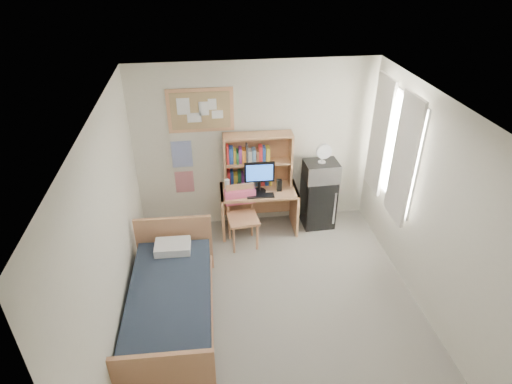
{
  "coord_description": "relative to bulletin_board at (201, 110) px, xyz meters",
  "views": [
    {
      "loc": [
        -0.77,
        -3.75,
        4.02
      ],
      "look_at": [
        -0.11,
        1.2,
        1.04
      ],
      "focal_mm": 30.0,
      "sensor_mm": 36.0,
      "label": 1
    }
  ],
  "objects": [
    {
      "name": "hutch",
      "position": [
        0.8,
        -0.15,
        -0.77
      ],
      "size": [
        1.03,
        0.29,
        0.84
      ],
      "primitive_type": "cube",
      "rotation": [
        0.0,
        0.0,
        -0.03
      ],
      "color": "tan",
      "rests_on": "desk"
    },
    {
      "name": "wall_left",
      "position": [
        -1.02,
        -2.08,
        -0.62
      ],
      "size": [
        0.04,
        4.2,
        2.6
      ],
      "primitive_type": "cube",
      "color": "silver",
      "rests_on": "floor"
    },
    {
      "name": "wall_back",
      "position": [
        0.78,
        0.02,
        -0.62
      ],
      "size": [
        3.6,
        0.04,
        2.6
      ],
      "primitive_type": "cube",
      "color": "silver",
      "rests_on": "floor"
    },
    {
      "name": "bed",
      "position": [
        -0.5,
        -2.1,
        -1.65
      ],
      "size": [
        1.03,
        1.97,
        0.53
      ],
      "primitive_type": "cube",
      "rotation": [
        0.0,
        0.0,
        -0.03
      ],
      "color": "#1C2533",
      "rests_on": "floor"
    },
    {
      "name": "ceiling",
      "position": [
        0.78,
        -2.08,
        0.68
      ],
      "size": [
        3.6,
        4.2,
        0.02
      ],
      "primitive_type": "cube",
      "color": "white",
      "rests_on": "wall_back"
    },
    {
      "name": "wall_right",
      "position": [
        2.58,
        -2.08,
        -0.62
      ],
      "size": [
        0.04,
        4.2,
        2.6
      ],
      "primitive_type": "cube",
      "color": "silver",
      "rests_on": "floor"
    },
    {
      "name": "hoodie",
      "position": [
        0.49,
        -0.45,
        -1.19
      ],
      "size": [
        0.47,
        0.18,
        0.22
      ],
      "primitive_type": "cube",
      "rotation": [
        0.0,
        0.0,
        0.1
      ],
      "color": "#DE547A",
      "rests_on": "desk_chair"
    },
    {
      "name": "desk_chair",
      "position": [
        0.51,
        -0.65,
        -1.45
      ],
      "size": [
        0.52,
        0.52,
        0.95
      ],
      "primitive_type": "cube",
      "rotation": [
        0.0,
        0.0,
        0.1
      ],
      "color": "tan",
      "rests_on": "floor"
    },
    {
      "name": "poster_japan",
      "position": [
        -0.32,
        0.01,
        -1.14
      ],
      "size": [
        0.28,
        0.01,
        0.36
      ],
      "primitive_type": "cube",
      "color": "red",
      "rests_on": "wall_back"
    },
    {
      "name": "poster_wave",
      "position": [
        -0.32,
        0.01,
        -0.67
      ],
      "size": [
        0.3,
        0.01,
        0.42
      ],
      "primitive_type": "cube",
      "color": "#2943A4",
      "rests_on": "wall_back"
    },
    {
      "name": "desk_fan",
      "position": [
        1.76,
        -0.26,
        -0.67
      ],
      "size": [
        0.24,
        0.24,
        0.29
      ],
      "primitive_type": "cylinder",
      "rotation": [
        0.0,
        0.0,
        0.03
      ],
      "color": "white",
      "rests_on": "microwave"
    },
    {
      "name": "curtain_left",
      "position": [
        2.5,
        -1.28,
        -0.32
      ],
      "size": [
        0.04,
        0.55,
        1.7
      ],
      "primitive_type": "cube",
      "color": "white",
      "rests_on": "wall_right"
    },
    {
      "name": "pillow",
      "position": [
        -0.48,
        -1.35,
        -1.33
      ],
      "size": [
        0.46,
        0.33,
        0.11
      ],
      "primitive_type": "cube",
      "rotation": [
        0.0,
        0.0,
        -0.03
      ],
      "color": "white",
      "rests_on": "bed"
    },
    {
      "name": "speaker_right",
      "position": [
        1.09,
        -0.36,
        -1.1
      ],
      "size": [
        0.08,
        0.08,
        0.18
      ],
      "primitive_type": "cube",
      "rotation": [
        0.0,
        0.0,
        -0.03
      ],
      "color": "black",
      "rests_on": "desk"
    },
    {
      "name": "monitor",
      "position": [
        0.79,
        -0.36,
        -0.95
      ],
      "size": [
        0.45,
        0.05,
        0.48
      ],
      "primitive_type": "cube",
      "rotation": [
        0.0,
        0.0,
        -0.03
      ],
      "color": "black",
      "rests_on": "desk"
    },
    {
      "name": "floor",
      "position": [
        0.78,
        -2.08,
        -1.93
      ],
      "size": [
        3.6,
        4.2,
        0.02
      ],
      "primitive_type": "cube",
      "color": "gray",
      "rests_on": "ground"
    },
    {
      "name": "water_bottle",
      "position": [
        0.31,
        -0.38,
        -1.06
      ],
      "size": [
        0.08,
        0.08,
        0.25
      ],
      "primitive_type": "cylinder",
      "rotation": [
        0.0,
        0.0,
        -0.03
      ],
      "color": "white",
      "rests_on": "desk"
    },
    {
      "name": "window_unit",
      "position": [
        2.53,
        -0.88,
        -0.32
      ],
      "size": [
        0.1,
        1.4,
        1.7
      ],
      "primitive_type": "cube",
      "color": "white",
      "rests_on": "wall_right"
    },
    {
      "name": "mini_fridge",
      "position": [
        1.76,
        -0.24,
        -1.51
      ],
      "size": [
        0.49,
        0.49,
        0.82
      ],
      "primitive_type": "cube",
      "rotation": [
        0.0,
        0.0,
        0.03
      ],
      "color": "black",
      "rests_on": "floor"
    },
    {
      "name": "speaker_left",
      "position": [
        0.5,
        -0.35,
        -1.11
      ],
      "size": [
        0.07,
        0.07,
        0.16
      ],
      "primitive_type": "cube",
      "rotation": [
        0.0,
        0.0,
        -0.03
      ],
      "color": "black",
      "rests_on": "desk"
    },
    {
      "name": "desk",
      "position": [
        0.8,
        -0.3,
        -1.55
      ],
      "size": [
        1.18,
        0.61,
        0.73
      ],
      "primitive_type": "cube",
      "rotation": [
        0.0,
        0.0,
        -0.03
      ],
      "color": "tan",
      "rests_on": "floor"
    },
    {
      "name": "keyboard",
      "position": [
        0.79,
        -0.5,
        -1.18
      ],
      "size": [
        0.41,
        0.14,
        0.02
      ],
      "primitive_type": "cube",
      "rotation": [
        0.0,
        0.0,
        -0.03
      ],
      "color": "black",
      "rests_on": "desk"
    },
    {
      "name": "bulletin_board",
      "position": [
        0.0,
        0.0,
        0.0
      ],
      "size": [
        0.94,
        0.03,
        0.64
      ],
      "primitive_type": "cube",
      "color": "#A58757",
      "rests_on": "wall_back"
    },
    {
      "name": "curtain_right",
      "position": [
        2.5,
        -0.48,
        -0.32
      ],
      "size": [
        0.04,
        0.55,
        1.7
      ],
      "primitive_type": "cube",
      "color": "white",
      "rests_on": "wall_right"
    },
    {
      "name": "microwave",
      "position": [
        1.76,
        -0.26,
        -0.96
      ],
      "size": [
        0.52,
        0.4,
        0.29
      ],
      "primitive_type": "cube",
      "rotation": [
        0.0,
        0.0,
        0.03
      ],
      "color": "silver",
      "rests_on": "mini_fridge"
    }
  ]
}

